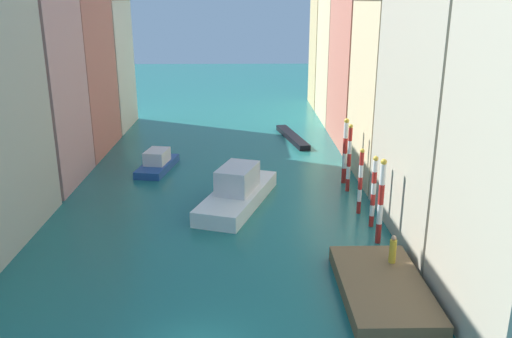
% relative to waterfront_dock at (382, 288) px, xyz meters
% --- Properties ---
extents(ground_plane, '(154.00, 154.00, 0.00)m').
position_rel_waterfront_dock_xyz_m(ground_plane, '(-8.61, 19.89, -0.39)').
color(ground_plane, '#1E6B66').
extents(building_left_2, '(8.06, 8.36, 18.95)m').
position_rel_waterfront_dock_xyz_m(building_left_2, '(-23.47, 17.06, 9.10)').
color(building_left_2, tan).
rests_on(building_left_2, ground).
extents(building_left_3, '(8.06, 10.17, 20.10)m').
position_rel_waterfront_dock_xyz_m(building_left_3, '(-23.47, 26.32, 9.68)').
color(building_left_3, '#C6705B').
rests_on(building_left_3, ground).
extents(building_left_4, '(8.06, 8.68, 14.03)m').
position_rel_waterfront_dock_xyz_m(building_left_4, '(-23.47, 35.97, 6.63)').
color(building_left_4, beige).
rests_on(building_left_4, ground).
extents(building_right_1, '(8.06, 12.00, 18.89)m').
position_rel_waterfront_dock_xyz_m(building_right_1, '(6.25, 7.25, 9.07)').
color(building_right_1, '#BCB299').
rests_on(building_right_1, ground).
extents(building_right_2, '(8.06, 9.30, 14.15)m').
position_rel_waterfront_dock_xyz_m(building_right_2, '(6.25, 17.98, 6.70)').
color(building_right_2, beige).
rests_on(building_right_2, ground).
extents(building_right_3, '(8.06, 11.43, 19.64)m').
position_rel_waterfront_dock_xyz_m(building_right_3, '(6.25, 28.73, 9.45)').
color(building_right_3, '#C6705B').
rests_on(building_right_3, ground).
extents(building_right_4, '(8.06, 9.73, 17.88)m').
position_rel_waterfront_dock_xyz_m(building_right_4, '(6.25, 39.37, 8.57)').
color(building_right_4, beige).
rests_on(building_right_4, ground).
extents(building_right_5, '(8.06, 7.54, 21.09)m').
position_rel_waterfront_dock_xyz_m(building_right_5, '(6.25, 48.41, 10.17)').
color(building_right_5, '#DBB77A').
rests_on(building_right_5, ground).
extents(waterfront_dock, '(3.99, 7.63, 0.77)m').
position_rel_waterfront_dock_xyz_m(waterfront_dock, '(0.00, 0.00, 0.00)').
color(waterfront_dock, brown).
rests_on(waterfront_dock, ground).
extents(person_on_dock, '(0.36, 0.36, 1.51)m').
position_rel_waterfront_dock_xyz_m(person_on_dock, '(0.93, 1.90, 1.09)').
color(person_on_dock, gold).
rests_on(person_on_dock, waterfront_dock).
extents(mooring_pole_0, '(0.36, 0.36, 5.17)m').
position_rel_waterfront_dock_xyz_m(mooring_pole_0, '(1.19, 5.81, 2.25)').
color(mooring_pole_0, red).
rests_on(mooring_pole_0, ground).
extents(mooring_pole_1, '(0.33, 0.33, 4.64)m').
position_rel_waterfront_dock_xyz_m(mooring_pole_1, '(1.34, 8.16, 1.98)').
color(mooring_pole_1, red).
rests_on(mooring_pole_1, ground).
extents(mooring_pole_2, '(0.30, 0.30, 4.50)m').
position_rel_waterfront_dock_xyz_m(mooring_pole_2, '(0.98, 10.33, 1.91)').
color(mooring_pole_2, red).
rests_on(mooring_pole_2, ground).
extents(mooring_pole_3, '(0.32, 0.32, 5.13)m').
position_rel_waterfront_dock_xyz_m(mooring_pole_3, '(1.03, 14.62, 2.23)').
color(mooring_pole_3, red).
rests_on(mooring_pole_3, ground).
extents(mooring_pole_4, '(0.38, 0.38, 5.15)m').
position_rel_waterfront_dock_xyz_m(mooring_pole_4, '(1.07, 16.48, 2.25)').
color(mooring_pole_4, red).
rests_on(mooring_pole_4, ground).
extents(vaporetto_white, '(5.89, 9.97, 2.77)m').
position_rel_waterfront_dock_xyz_m(vaporetto_white, '(-7.16, 12.13, 0.56)').
color(vaporetto_white, white).
rests_on(vaporetto_white, ground).
extents(gondola_black, '(2.79, 8.90, 0.53)m').
position_rel_waterfront_dock_xyz_m(gondola_black, '(-1.80, 29.93, -0.12)').
color(gondola_black, black).
rests_on(gondola_black, ground).
extents(motorboat_0, '(3.07, 6.00, 1.71)m').
position_rel_waterfront_dock_xyz_m(motorboat_0, '(-14.02, 20.11, 0.24)').
color(motorboat_0, '#234C93').
rests_on(motorboat_0, ground).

